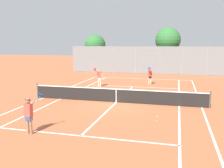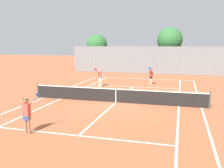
# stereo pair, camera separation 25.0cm
# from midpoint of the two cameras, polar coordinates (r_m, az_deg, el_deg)

# --- Properties ---
(ground_plane) EXTENTS (120.00, 120.00, 0.00)m
(ground_plane) POSITION_cam_midpoint_polar(r_m,az_deg,el_deg) (16.93, 1.30, -4.23)
(ground_plane) COLOR #B25B38
(court_line_markings) EXTENTS (11.10, 23.90, 0.01)m
(court_line_markings) POSITION_cam_midpoint_polar(r_m,az_deg,el_deg) (16.93, 1.30, -4.22)
(court_line_markings) COLOR white
(court_line_markings) RESTS_ON ground
(tennis_net) EXTENTS (12.00, 0.10, 1.07)m
(tennis_net) POSITION_cam_midpoint_polar(r_m,az_deg,el_deg) (16.82, 1.31, -2.55)
(tennis_net) COLOR #474C47
(tennis_net) RESTS_ON ground
(player_near_side) EXTENTS (0.76, 0.72, 1.77)m
(player_near_side) POSITION_cam_midpoint_polar(r_m,az_deg,el_deg) (11.58, -18.30, -6.35)
(player_near_side) COLOR #936B4C
(player_near_side) RESTS_ON ground
(player_far_left) EXTENTS (0.71, 0.72, 1.77)m
(player_far_left) POSITION_cam_midpoint_polar(r_m,az_deg,el_deg) (22.90, -2.39, 1.67)
(player_far_left) COLOR beige
(player_far_left) RESTS_ON ground
(player_far_right) EXTENTS (0.44, 0.89, 1.77)m
(player_far_right) POSITION_cam_midpoint_polar(r_m,az_deg,el_deg) (24.34, 9.18, 2.01)
(player_far_right) COLOR #D8A884
(player_far_right) RESTS_ON ground
(loose_tennis_ball_0) EXTENTS (0.07, 0.07, 0.07)m
(loose_tennis_ball_0) POSITION_cam_midpoint_polar(r_m,az_deg,el_deg) (21.36, 7.51, -1.38)
(loose_tennis_ball_0) COLOR #D1DB33
(loose_tennis_ball_0) RESTS_ON ground
(loose_tennis_ball_1) EXTENTS (0.07, 0.07, 0.07)m
(loose_tennis_ball_1) POSITION_cam_midpoint_polar(r_m,az_deg,el_deg) (15.62, -14.11, -5.55)
(loose_tennis_ball_1) COLOR #D1DB33
(loose_tennis_ball_1) RESTS_ON ground
(loose_tennis_ball_2) EXTENTS (0.07, 0.07, 0.07)m
(loose_tennis_ball_2) POSITION_cam_midpoint_polar(r_m,az_deg,el_deg) (13.80, 10.58, -7.39)
(loose_tennis_ball_2) COLOR #D1DB33
(loose_tennis_ball_2) RESTS_ON ground
(loose_tennis_ball_3) EXTENTS (0.07, 0.07, 0.07)m
(loose_tennis_ball_3) POSITION_cam_midpoint_polar(r_m,az_deg,el_deg) (13.06, 10.34, -8.35)
(loose_tennis_ball_3) COLOR #D1DB33
(loose_tennis_ball_3) RESTS_ON ground
(loose_tennis_ball_4) EXTENTS (0.07, 0.07, 0.07)m
(loose_tennis_ball_4) POSITION_cam_midpoint_polar(r_m,az_deg,el_deg) (19.04, 7.07, -2.68)
(loose_tennis_ball_4) COLOR #D1DB33
(loose_tennis_ball_4) RESTS_ON ground
(back_fence) EXTENTS (20.90, 0.08, 3.59)m
(back_fence) POSITION_cam_midpoint_polar(r_m,az_deg,el_deg) (33.14, 8.54, 5.44)
(back_fence) COLOR gray
(back_fence) RESTS_ON ground
(tree_behind_left) EXTENTS (3.06, 3.06, 5.24)m
(tree_behind_left) POSITION_cam_midpoint_polar(r_m,az_deg,el_deg) (36.84, -3.22, 8.68)
(tree_behind_left) COLOR brown
(tree_behind_left) RESTS_ON ground
(tree_behind_right) EXTENTS (3.45, 3.45, 6.15)m
(tree_behind_right) POSITION_cam_midpoint_polar(r_m,az_deg,el_deg) (35.55, 13.09, 9.63)
(tree_behind_right) COLOR brown
(tree_behind_right) RESTS_ON ground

